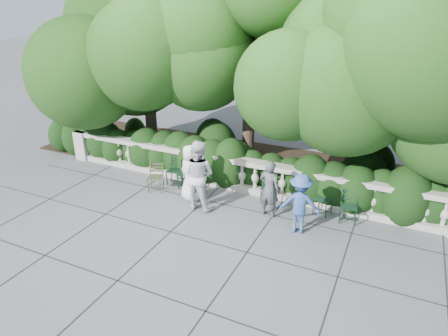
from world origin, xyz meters
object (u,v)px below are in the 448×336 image
at_px(chair_b, 197,192).
at_px(chair_c, 173,186).
at_px(person_woman_grey, 269,189).
at_px(chair_e, 319,216).
at_px(person_older_blue, 300,204).
at_px(person_businessman, 191,173).
at_px(chair_a, 185,190).
at_px(chair_d, 267,204).
at_px(chair_weathered, 155,193).
at_px(person_casual_man, 198,175).
at_px(chair_f, 346,225).

relative_size(chair_b, chair_c, 1.00).
bearing_deg(chair_c, chair_b, -8.70).
bearing_deg(person_woman_grey, chair_e, -147.38).
distance_m(person_woman_grey, person_older_blue, 1.00).
relative_size(chair_b, person_businessman, 0.52).
height_order(person_woman_grey, person_older_blue, person_woman_grey).
height_order(chair_a, person_older_blue, person_older_blue).
bearing_deg(chair_d, chair_b, 173.81).
bearing_deg(chair_e, chair_c, -164.18).
relative_size(chair_a, chair_d, 1.00).
relative_size(chair_weathered, person_older_blue, 0.56).
bearing_deg(chair_b, chair_d, -13.49).
bearing_deg(person_woman_grey, person_casual_man, 21.50).
relative_size(person_businessman, person_casual_man, 0.85).
distance_m(chair_weathered, person_businessman, 1.42).
xyz_separation_m(chair_b, chair_weathered, (-1.07, -0.59, 0.00)).
distance_m(chair_a, chair_d, 2.50).
distance_m(chair_a, chair_c, 0.45).
bearing_deg(chair_weathered, chair_d, -5.89).
bearing_deg(chair_b, chair_c, 161.21).
bearing_deg(chair_b, chair_f, -18.46).
height_order(chair_d, chair_e, same).
xyz_separation_m(chair_c, person_businessman, (0.92, -0.49, 0.81)).
distance_m(chair_a, person_casual_man, 1.49).
distance_m(chair_c, person_older_blue, 4.22).
relative_size(chair_f, person_casual_man, 0.44).
height_order(chair_d, person_casual_man, person_casual_man).
bearing_deg(chair_a, chair_b, -6.88).
relative_size(chair_a, chair_e, 1.00).
bearing_deg(chair_b, person_older_blue, -32.11).
height_order(chair_a, chair_b, same).
xyz_separation_m(chair_c, chair_f, (5.11, -0.05, 0.00)).
relative_size(person_businessman, person_older_blue, 1.07).
height_order(chair_b, chair_d, same).
bearing_deg(chair_d, chair_f, -15.96).
relative_size(person_businessman, person_woman_grey, 1.06).
distance_m(person_businessman, person_older_blue, 3.16).
bearing_deg(person_older_blue, chair_weathered, -12.87).
bearing_deg(chair_f, chair_c, 169.85).
xyz_separation_m(chair_a, person_woman_grey, (2.72, -0.35, 0.77)).
height_order(person_businessman, person_casual_man, person_casual_man).
height_order(chair_f, person_older_blue, person_older_blue).
distance_m(chair_a, person_older_blue, 3.79).
height_order(chair_weathered, person_businessman, person_businessman).
height_order(chair_e, person_casual_man, person_casual_man).
xyz_separation_m(chair_f, person_businessman, (-4.18, -0.44, 0.81)).
distance_m(chair_e, person_woman_grey, 1.53).
bearing_deg(chair_e, person_casual_man, -149.02).
distance_m(chair_f, chair_weathered, 5.38).
distance_m(person_woman_grey, person_casual_man, 1.89).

